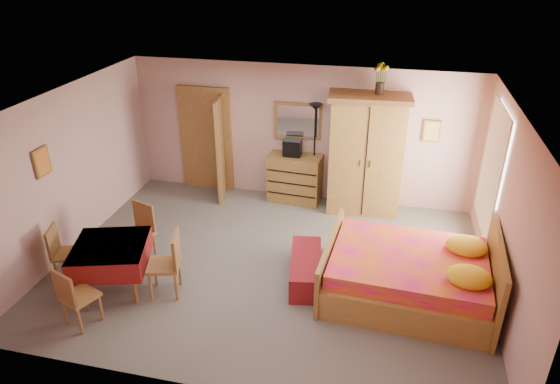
% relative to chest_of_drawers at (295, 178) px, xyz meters
% --- Properties ---
extents(floor, '(6.50, 6.50, 0.00)m').
position_rel_chest_of_drawers_xyz_m(floor, '(0.06, -2.27, -0.47)').
color(floor, slate).
rests_on(floor, ground).
extents(ceiling, '(6.50, 6.50, 0.00)m').
position_rel_chest_of_drawers_xyz_m(ceiling, '(0.06, -2.27, 2.13)').
color(ceiling, brown).
rests_on(ceiling, wall_back).
extents(wall_back, '(6.50, 0.10, 2.60)m').
position_rel_chest_of_drawers_xyz_m(wall_back, '(0.06, 0.23, 0.83)').
color(wall_back, tan).
rests_on(wall_back, floor).
extents(wall_front, '(6.50, 0.10, 2.60)m').
position_rel_chest_of_drawers_xyz_m(wall_front, '(0.06, -4.77, 0.83)').
color(wall_front, tan).
rests_on(wall_front, floor).
extents(wall_left, '(0.10, 5.00, 2.60)m').
position_rel_chest_of_drawers_xyz_m(wall_left, '(-3.19, -2.27, 0.83)').
color(wall_left, tan).
rests_on(wall_left, floor).
extents(wall_right, '(0.10, 5.00, 2.60)m').
position_rel_chest_of_drawers_xyz_m(wall_right, '(3.31, -2.27, 0.83)').
color(wall_right, tan).
rests_on(wall_right, floor).
extents(doorway, '(1.06, 0.12, 2.15)m').
position_rel_chest_of_drawers_xyz_m(doorway, '(-1.84, 0.20, 0.56)').
color(doorway, '#9E6B35').
rests_on(doorway, floor).
extents(window, '(0.08, 1.40, 1.95)m').
position_rel_chest_of_drawers_xyz_m(window, '(3.27, -1.07, 0.98)').
color(window, white).
rests_on(window, wall_right).
extents(picture_left, '(0.04, 0.32, 0.42)m').
position_rel_chest_of_drawers_xyz_m(picture_left, '(-3.16, -2.87, 1.23)').
color(picture_left, orange).
rests_on(picture_left, wall_left).
extents(picture_back, '(0.30, 0.04, 0.40)m').
position_rel_chest_of_drawers_xyz_m(picture_back, '(2.41, 0.20, 1.08)').
color(picture_back, '#D8BF59').
rests_on(picture_back, wall_back).
extents(chest_of_drawers, '(1.03, 0.57, 0.94)m').
position_rel_chest_of_drawers_xyz_m(chest_of_drawers, '(0.00, 0.00, 0.00)').
color(chest_of_drawers, olive).
rests_on(chest_of_drawers, floor).
extents(wall_mirror, '(0.90, 0.12, 0.71)m').
position_rel_chest_of_drawers_xyz_m(wall_mirror, '(0.00, 0.21, 1.08)').
color(wall_mirror, silver).
rests_on(wall_mirror, wall_back).
extents(stereo, '(0.33, 0.25, 0.31)m').
position_rel_chest_of_drawers_xyz_m(stereo, '(-0.06, -0.00, 0.62)').
color(stereo, black).
rests_on(stereo, chest_of_drawers).
extents(floor_lamp, '(0.27, 0.27, 1.94)m').
position_rel_chest_of_drawers_xyz_m(floor_lamp, '(0.35, 0.09, 0.50)').
color(floor_lamp, black).
rests_on(floor_lamp, floor).
extents(wardrobe, '(1.47, 0.83, 2.22)m').
position_rel_chest_of_drawers_xyz_m(wardrobe, '(1.31, -0.09, 0.64)').
color(wardrobe, '#A67938').
rests_on(wardrobe, floor).
extents(sunflower_vase, '(0.22, 0.22, 0.54)m').
position_rel_chest_of_drawers_xyz_m(sunflower_vase, '(1.45, -0.03, 2.02)').
color(sunflower_vase, yellow).
rests_on(sunflower_vase, wardrobe).
extents(bed, '(2.42, 1.96, 1.07)m').
position_rel_chest_of_drawers_xyz_m(bed, '(2.13, -2.53, 0.07)').
color(bed, '#D91563').
rests_on(bed, floor).
extents(bench, '(0.62, 1.25, 0.40)m').
position_rel_chest_of_drawers_xyz_m(bench, '(0.68, -2.52, -0.27)').
color(bench, maroon).
rests_on(bench, floor).
extents(dining_table, '(1.25, 1.25, 0.73)m').
position_rel_chest_of_drawers_xyz_m(dining_table, '(-1.99, -3.32, -0.10)').
color(dining_table, maroon).
rests_on(dining_table, floor).
extents(chair_south, '(0.52, 0.52, 0.88)m').
position_rel_chest_of_drawers_xyz_m(chair_south, '(-2.01, -4.09, -0.03)').
color(chair_south, '#9B6634').
rests_on(chair_south, floor).
extents(chair_north, '(0.54, 0.54, 0.94)m').
position_rel_chest_of_drawers_xyz_m(chair_north, '(-1.98, -2.58, 0.00)').
color(chair_north, '#AE723B').
rests_on(chair_north, floor).
extents(chair_west, '(0.50, 0.50, 0.87)m').
position_rel_chest_of_drawers_xyz_m(chair_west, '(-2.75, -3.25, -0.03)').
color(chair_west, '#A47637').
rests_on(chair_west, floor).
extents(chair_east, '(0.54, 0.54, 0.96)m').
position_rel_chest_of_drawers_xyz_m(chair_east, '(-1.22, -3.26, 0.01)').
color(chair_east, '#AC703A').
rests_on(chair_east, floor).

